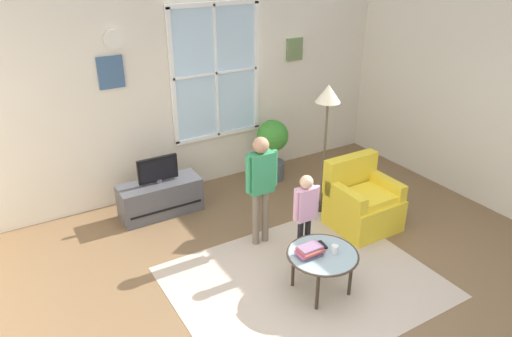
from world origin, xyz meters
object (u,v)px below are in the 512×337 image
(coffee_table, at_px, (323,256))
(person_green_shirt, at_px, (261,179))
(remote_near_books, at_px, (323,245))
(floor_lamp, at_px, (327,107))
(television, at_px, (158,169))
(cup, at_px, (335,249))
(tv_stand, at_px, (160,198))
(potted_plant_by_window, at_px, (272,145))
(armchair, at_px, (362,203))
(book_stack, at_px, (310,251))
(person_pink_shirt, at_px, (305,209))

(coffee_table, bearing_deg, person_green_shirt, 93.88)
(remote_near_books, xyz_separation_m, floor_lamp, (0.98, 1.26, 0.97))
(television, xyz_separation_m, cup, (0.96, -2.40, -0.14))
(television, distance_m, person_green_shirt, 1.50)
(tv_stand, distance_m, floor_lamp, 2.48)
(floor_lamp, bearing_deg, remote_near_books, -128.05)
(remote_near_books, height_order, potted_plant_by_window, potted_plant_by_window)
(floor_lamp, bearing_deg, armchair, -76.01)
(potted_plant_by_window, bearing_deg, book_stack, -114.50)
(tv_stand, distance_m, cup, 2.60)
(armchair, distance_m, potted_plant_by_window, 1.75)
(person_green_shirt, bearing_deg, remote_near_books, -80.57)
(book_stack, bearing_deg, tv_stand, 107.67)
(armchair, distance_m, coffee_table, 1.44)
(floor_lamp, bearing_deg, book_stack, -132.17)
(television, distance_m, floor_lamp, 2.30)
(tv_stand, bearing_deg, coffee_table, -69.97)
(remote_near_books, xyz_separation_m, person_green_shirt, (-0.16, 0.97, 0.38))
(potted_plant_by_window, relative_size, floor_lamp, 0.54)
(tv_stand, relative_size, television, 2.02)
(book_stack, bearing_deg, cup, -24.11)
(television, height_order, potted_plant_by_window, potted_plant_by_window)
(tv_stand, height_order, book_stack, book_stack)
(coffee_table, xyz_separation_m, person_green_shirt, (-0.07, 1.08, 0.43))
(book_stack, xyz_separation_m, cup, (0.23, -0.10, -0.01))
(remote_near_books, xyz_separation_m, potted_plant_by_window, (0.89, 2.36, 0.08))
(armchair, bearing_deg, remote_near_books, -150.34)
(book_stack, distance_m, cup, 0.25)
(armchair, xyz_separation_m, floor_lamp, (-0.15, 0.61, 1.12))
(television, bearing_deg, person_green_shirt, -58.21)
(tv_stand, distance_m, remote_near_books, 2.44)
(tv_stand, xyz_separation_m, armchair, (2.08, -1.59, 0.10))
(television, distance_m, coffee_table, 2.51)
(cup, relative_size, person_green_shirt, 0.07)
(armchair, relative_size, remote_near_books, 6.21)
(cup, relative_size, person_pink_shirt, 0.08)
(tv_stand, relative_size, person_pink_shirt, 1.00)
(person_green_shirt, relative_size, floor_lamp, 0.79)
(book_stack, distance_m, potted_plant_by_window, 2.67)
(tv_stand, xyz_separation_m, cup, (0.96, -2.40, 0.27))
(cup, bearing_deg, remote_near_books, 96.52)
(remote_near_books, relative_size, floor_lamp, 0.08)
(person_green_shirt, distance_m, person_pink_shirt, 0.63)
(cup, xyz_separation_m, remote_near_books, (-0.02, 0.17, -0.03))
(potted_plant_by_window, bearing_deg, television, -175.91)
(tv_stand, xyz_separation_m, person_pink_shirt, (1.01, -1.82, 0.44))
(armchair, height_order, remote_near_books, armchair)
(tv_stand, bearing_deg, potted_plant_by_window, 4.01)
(television, distance_m, book_stack, 2.41)
(tv_stand, xyz_separation_m, remote_near_books, (0.94, -2.23, 0.24))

